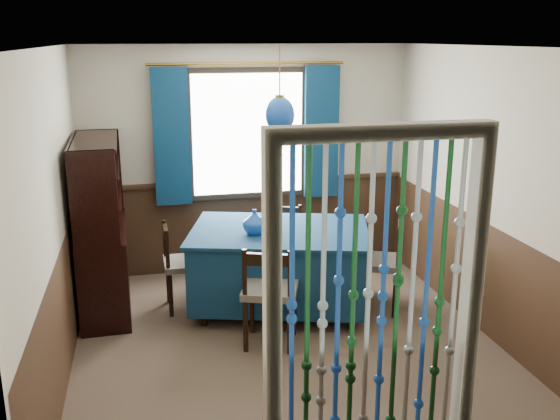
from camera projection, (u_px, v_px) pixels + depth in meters
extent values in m
plane|color=brown|center=(288.00, 347.00, 5.36)|extent=(4.00, 4.00, 0.00)
plane|color=silver|center=(289.00, 47.00, 4.68)|extent=(4.00, 4.00, 0.00)
plane|color=beige|center=(247.00, 160.00, 6.90)|extent=(3.60, 0.00, 3.60)
plane|color=beige|center=(379.00, 309.00, 3.14)|extent=(3.60, 0.00, 3.60)
plane|color=beige|center=(54.00, 221.00, 4.64)|extent=(0.00, 4.00, 4.00)
plane|color=beige|center=(491.00, 195.00, 5.39)|extent=(0.00, 4.00, 4.00)
plane|color=#3A2416|center=(248.00, 225.00, 7.09)|extent=(3.60, 0.00, 3.60)
plane|color=#3A2416|center=(65.00, 313.00, 4.85)|extent=(0.00, 4.00, 4.00)
plane|color=#3A2416|center=(482.00, 276.00, 5.59)|extent=(0.00, 4.00, 4.00)
cube|color=black|center=(248.00, 134.00, 6.77)|extent=(1.32, 0.12, 1.42)
cube|color=#0E2D4B|center=(280.00, 265.00, 6.01)|extent=(1.85, 1.49, 0.66)
cube|color=#0E2D4B|center=(280.00, 231.00, 5.92)|extent=(1.92, 1.57, 0.03)
cylinder|color=black|center=(204.00, 318.00, 5.75)|extent=(0.07, 0.07, 0.14)
cylinder|color=black|center=(351.00, 322.00, 5.68)|extent=(0.07, 0.07, 0.14)
cylinder|color=black|center=(218.00, 283.00, 6.55)|extent=(0.07, 0.07, 0.14)
cylinder|color=black|center=(347.00, 286.00, 6.48)|extent=(0.07, 0.07, 0.14)
cylinder|color=black|center=(246.00, 326.00, 5.23)|extent=(0.05, 0.05, 0.46)
cylinder|color=black|center=(290.00, 328.00, 5.19)|extent=(0.05, 0.05, 0.46)
cylinder|color=black|center=(252.00, 308.00, 5.56)|extent=(0.05, 0.05, 0.46)
cylinder|color=black|center=(294.00, 310.00, 5.52)|extent=(0.05, 0.05, 0.46)
cube|color=#5B5549|center=(270.00, 290.00, 5.30)|extent=(0.57, 0.56, 0.06)
cube|color=black|center=(267.00, 260.00, 5.03)|extent=(0.39, 0.17, 0.10)
cylinder|color=black|center=(245.00, 275.00, 5.09)|extent=(0.04, 0.04, 0.45)
cylinder|color=black|center=(290.00, 277.00, 5.05)|extent=(0.04, 0.04, 0.45)
cylinder|color=black|center=(299.00, 260.00, 6.85)|extent=(0.04, 0.04, 0.42)
cylinder|color=black|center=(270.00, 258.00, 6.90)|extent=(0.04, 0.04, 0.42)
cylinder|color=black|center=(295.00, 270.00, 6.55)|extent=(0.04, 0.04, 0.42)
cylinder|color=black|center=(264.00, 268.00, 6.61)|extent=(0.04, 0.04, 0.42)
cube|color=#5B5549|center=(282.00, 243.00, 6.66)|extent=(0.53, 0.52, 0.06)
cube|color=black|center=(285.00, 211.00, 6.74)|extent=(0.34, 0.17, 0.09)
cylinder|color=black|center=(300.00, 223.00, 6.74)|extent=(0.04, 0.04, 0.41)
cylinder|color=black|center=(270.00, 222.00, 6.80)|extent=(0.04, 0.04, 0.41)
cylinder|color=black|center=(168.00, 282.00, 6.21)|extent=(0.04, 0.04, 0.43)
cylinder|color=black|center=(171.00, 295.00, 5.89)|extent=(0.04, 0.04, 0.43)
cylinder|color=black|center=(201.00, 279.00, 6.29)|extent=(0.04, 0.04, 0.43)
cylinder|color=black|center=(205.00, 292.00, 5.96)|extent=(0.04, 0.04, 0.43)
cube|color=#5B5549|center=(185.00, 263.00, 6.02)|extent=(0.41, 0.43, 0.06)
cube|color=black|center=(166.00, 233.00, 5.90)|extent=(0.05, 0.36, 0.10)
cylinder|color=black|center=(165.00, 241.00, 6.09)|extent=(0.04, 0.04, 0.42)
cylinder|color=black|center=(168.00, 252.00, 5.77)|extent=(0.04, 0.04, 0.42)
cylinder|color=black|center=(395.00, 295.00, 5.85)|extent=(0.04, 0.04, 0.45)
cylinder|color=black|center=(396.00, 281.00, 6.20)|extent=(0.04, 0.04, 0.45)
cylinder|color=black|center=(358.00, 293.00, 5.92)|extent=(0.04, 0.04, 0.45)
cylinder|color=black|center=(361.00, 278.00, 6.26)|extent=(0.04, 0.04, 0.45)
cube|color=#5B5549|center=(379.00, 262.00, 5.99)|extent=(0.57, 0.58, 0.06)
cube|color=black|center=(400.00, 230.00, 5.87)|extent=(0.19, 0.37, 0.10)
cylinder|color=black|center=(399.00, 250.00, 5.73)|extent=(0.04, 0.04, 0.44)
cylinder|color=black|center=(399.00, 238.00, 6.08)|extent=(0.04, 0.04, 0.44)
cube|color=black|center=(105.00, 267.00, 6.03)|extent=(0.48, 1.29, 0.84)
cube|color=black|center=(94.00, 200.00, 5.24)|extent=(0.39, 0.06, 0.84)
cube|color=black|center=(101.00, 170.00, 6.38)|extent=(0.39, 0.06, 0.84)
cube|color=black|center=(94.00, 141.00, 5.70)|extent=(0.43, 1.29, 0.04)
cube|color=black|center=(75.00, 184.00, 5.77)|extent=(0.07, 1.26, 0.84)
cube|color=black|center=(102.00, 196.00, 5.85)|extent=(0.38, 1.21, 0.02)
cube|color=black|center=(100.00, 167.00, 5.77)|extent=(0.38, 1.21, 0.02)
cylinder|color=olive|center=(280.00, 81.00, 5.54)|extent=(0.01, 0.01, 0.61)
ellipsoid|color=navy|center=(280.00, 115.00, 5.62)|extent=(0.27, 0.27, 0.33)
cylinder|color=olive|center=(280.00, 97.00, 5.58)|extent=(0.08, 0.08, 0.03)
imported|color=navy|center=(255.00, 223.00, 5.76)|extent=(0.24, 0.24, 0.21)
imported|color=beige|center=(102.00, 200.00, 5.55)|extent=(0.30, 0.30, 0.06)
imported|color=beige|center=(107.00, 207.00, 6.20)|extent=(0.24, 0.24, 0.21)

